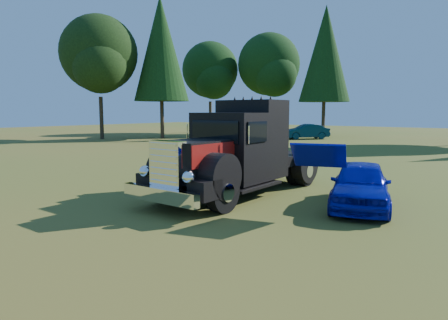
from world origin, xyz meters
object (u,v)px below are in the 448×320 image
diamond_t_truck (236,155)px  spectator_far (202,164)px  spectator_near (211,159)px  distant_teal_car (306,132)px  hotrod_coupe (360,184)px

diamond_t_truck → spectator_far: diamond_t_truck is taller
spectator_near → diamond_t_truck: bearing=-122.9°
distant_teal_car → spectator_near: bearing=-28.9°
spectator_far → distant_teal_car: size_ratio=0.37×
hotrod_coupe → distant_teal_car: (-13.11, 23.80, 0.05)m
diamond_t_truck → hotrod_coupe: 3.82m
spectator_far → spectator_near: bearing=-48.5°
distant_teal_car → diamond_t_truck: bearing=-26.3°
spectator_near → distant_teal_car: 25.31m
diamond_t_truck → hotrod_coupe: diamond_t_truck is taller
hotrod_coupe → spectator_far: bearing=-178.6°
spectator_near → spectator_far: size_ratio=1.27×
diamond_t_truck → hotrod_coupe: bearing=10.2°
spectator_far → distant_teal_car: (-7.52, 23.94, -0.08)m
hotrod_coupe → distant_teal_car: size_ratio=1.00×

